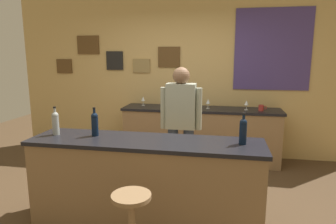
% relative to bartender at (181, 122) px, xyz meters
% --- Properties ---
extents(ground_plane, '(10.00, 10.00, 0.00)m').
position_rel_bartender_xyz_m(ground_plane, '(-0.25, -0.40, -0.94)').
color(ground_plane, '#4C3823').
extents(back_wall, '(6.00, 0.09, 2.80)m').
position_rel_bartender_xyz_m(back_wall, '(-0.22, 1.63, 0.48)').
color(back_wall, tan).
rests_on(back_wall, ground_plane).
extents(bar_counter, '(2.38, 0.60, 0.92)m').
position_rel_bartender_xyz_m(bar_counter, '(-0.25, -0.80, -0.47)').
color(bar_counter, olive).
rests_on(bar_counter, ground_plane).
extents(side_counter, '(2.59, 0.56, 0.90)m').
position_rel_bartender_xyz_m(side_counter, '(0.15, 1.25, -0.48)').
color(side_counter, olive).
rests_on(side_counter, ground_plane).
extents(bartender, '(0.52, 0.21, 1.62)m').
position_rel_bartender_xyz_m(bartender, '(0.00, 0.00, 0.00)').
color(bartender, '#384766').
rests_on(bartender, ground_plane).
extents(bar_stool, '(0.32, 0.32, 0.68)m').
position_rel_bartender_xyz_m(bar_stool, '(-0.17, -1.51, -0.48)').
color(bar_stool, olive).
rests_on(bar_stool, ground_plane).
extents(wine_bottle_a, '(0.07, 0.07, 0.31)m').
position_rel_bartender_xyz_m(wine_bottle_a, '(-1.24, -0.78, 0.12)').
color(wine_bottle_a, '#999E99').
rests_on(wine_bottle_a, bar_counter).
extents(wine_bottle_b, '(0.07, 0.07, 0.31)m').
position_rel_bartender_xyz_m(wine_bottle_b, '(-0.81, -0.74, 0.12)').
color(wine_bottle_b, black).
rests_on(wine_bottle_b, bar_counter).
extents(wine_bottle_c, '(0.07, 0.07, 0.31)m').
position_rel_bartender_xyz_m(wine_bottle_c, '(0.71, -0.76, 0.12)').
color(wine_bottle_c, black).
rests_on(wine_bottle_c, bar_counter).
extents(wine_glass_a, '(0.07, 0.07, 0.16)m').
position_rel_bartender_xyz_m(wine_glass_a, '(-0.86, 1.34, 0.07)').
color(wine_glass_a, silver).
rests_on(wine_glass_a, side_counter).
extents(wine_glass_b, '(0.07, 0.07, 0.16)m').
position_rel_bartender_xyz_m(wine_glass_b, '(0.27, 1.25, 0.07)').
color(wine_glass_b, silver).
rests_on(wine_glass_b, side_counter).
extents(wine_glass_c, '(0.07, 0.07, 0.16)m').
position_rel_bartender_xyz_m(wine_glass_c, '(0.88, 1.22, 0.07)').
color(wine_glass_c, silver).
rests_on(wine_glass_c, side_counter).
extents(coffee_mug, '(0.12, 0.08, 0.09)m').
position_rel_bartender_xyz_m(coffee_mug, '(1.10, 1.18, 0.01)').
color(coffee_mug, '#B2332D').
rests_on(coffee_mug, side_counter).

